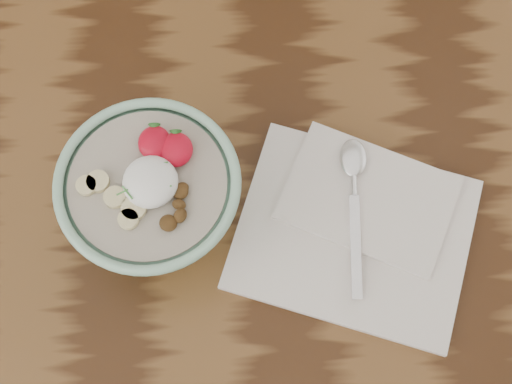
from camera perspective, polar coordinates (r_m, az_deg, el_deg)
table at (r=95.55cm, az=-10.35°, el=-4.79°), size 160.00×90.00×75.00cm
breakfast_bowl at (r=80.09cm, az=-8.27°, el=-0.29°), size 20.06×20.06×13.56cm
napkin at (r=85.39cm, az=8.06°, el=-2.74°), size 32.44×29.26×1.65cm
spoon at (r=85.75cm, az=7.83°, el=1.00°), size 3.59×19.73×1.03cm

